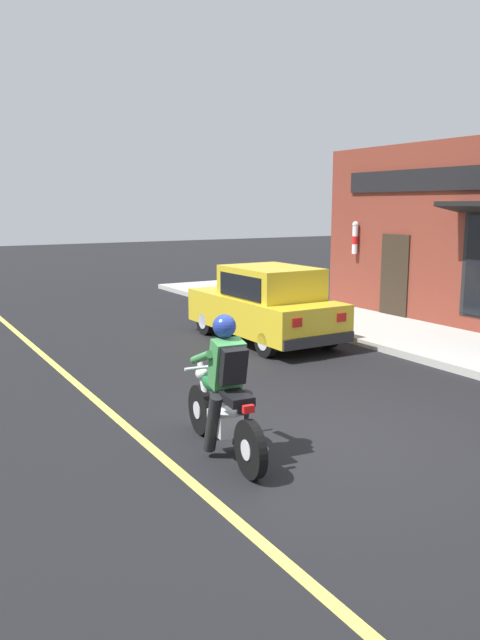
# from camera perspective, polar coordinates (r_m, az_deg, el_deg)

# --- Properties ---
(ground_plane) EXTENTS (80.00, 80.00, 0.00)m
(ground_plane) POSITION_cam_1_polar(r_m,az_deg,el_deg) (7.61, 7.51, -11.16)
(ground_plane) COLOR black
(sidewalk_curb) EXTENTS (2.60, 22.00, 0.14)m
(sidewalk_curb) POSITION_cam_1_polar(r_m,az_deg,el_deg) (13.11, 17.37, -2.00)
(sidewalk_curb) COLOR #ADAAA3
(sidewalk_curb) RESTS_ON ground
(lane_stripe) EXTENTS (0.12, 19.80, 0.01)m
(lane_stripe) POSITION_cam_1_polar(r_m,az_deg,el_deg) (9.36, -13.05, -7.15)
(lane_stripe) COLOR #D1C64C
(lane_stripe) RESTS_ON ground
(motorcycle_with_rider) EXTENTS (0.60, 2.02, 1.62)m
(motorcycle_with_rider) POSITION_cam_1_polar(r_m,az_deg,el_deg) (7.03, -1.46, -7.06)
(motorcycle_with_rider) COLOR black
(motorcycle_with_rider) RESTS_ON ground
(car_hatchback) EXTENTS (1.67, 3.79, 1.57)m
(car_hatchback) POSITION_cam_1_polar(r_m,az_deg,el_deg) (12.82, 2.35, 1.37)
(car_hatchback) COLOR black
(car_hatchback) RESTS_ON ground
(traffic_cone) EXTENTS (0.36, 0.36, 0.60)m
(traffic_cone) POSITION_cam_1_polar(r_m,az_deg,el_deg) (15.70, 4.44, 1.79)
(traffic_cone) COLOR black
(traffic_cone) RESTS_ON sidewalk_curb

